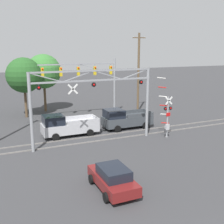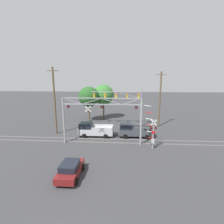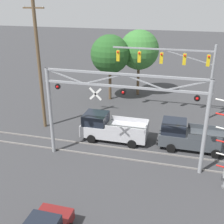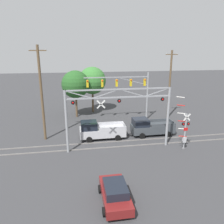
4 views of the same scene
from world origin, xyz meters
The scene contains 11 objects.
rail_track_near centered at (0.00, 17.16, 0.05)m, with size 80.00×0.08×0.10m, color gray.
rail_track_far centered at (0.00, 18.59, 0.05)m, with size 80.00×0.08×0.10m, color gray.
crossing_gantry centered at (-0.01, 16.87, 4.29)m, with size 10.96×0.29×6.49m.
crossing_signal_mast centered at (6.70, 15.56, 2.03)m, with size 1.72×0.35×5.79m.
traffic_signal_span centered at (3.38, 26.22, 4.99)m, with size 9.41×0.39×7.07m.
pickup_truck_lead centered at (-1.68, 19.97, 1.00)m, with size 5.37×2.35×2.12m.
pickup_truck_following centered at (4.60, 20.11, 1.00)m, with size 5.22×2.35×2.12m.
sedan_waiting centered at (-1.95, 8.45, 0.75)m, with size 2.04×4.02×1.48m.
utility_pole_right centered at (9.59, 26.31, 5.23)m, with size 1.80×0.28×10.17m.
background_tree_beyond_span centered at (-4.30, 29.30, 5.13)m, with size 4.20×4.20×7.25m.
background_tree_far_left_verge centered at (-1.52, 31.71, 5.32)m, with size 4.48×4.48×7.57m.
Camera 1 is at (-8.18, -5.59, 8.29)m, focal length 45.00 mm.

